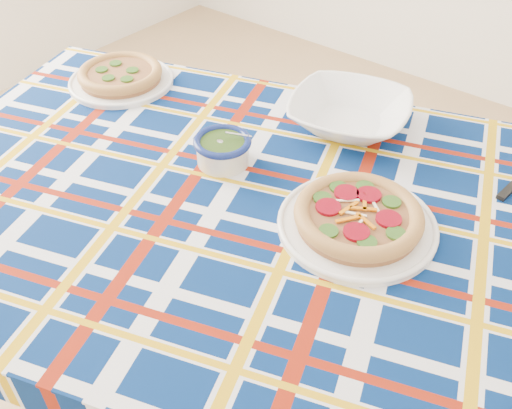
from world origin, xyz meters
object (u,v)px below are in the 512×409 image
Objects in this scene: pesto_bowl at (223,148)px; main_focaccia_plate at (358,216)px; dining_table at (263,233)px; serving_bowl at (349,113)px.

main_focaccia_plate is at bearing 0.04° from pesto_bowl.
pesto_bowl is at bearing -179.96° from main_focaccia_plate.
dining_table is 0.39m from serving_bowl.
main_focaccia_plate reaches higher than dining_table.
serving_bowl is at bearing 75.03° from dining_table.
dining_table is 0.21m from pesto_bowl.
serving_bowl reaches higher than main_focaccia_plate.
dining_table is 14.17× the size of pesto_bowl.
serving_bowl is (0.14, 0.31, -0.00)m from pesto_bowl.
dining_table is at bearing -160.89° from main_focaccia_plate.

